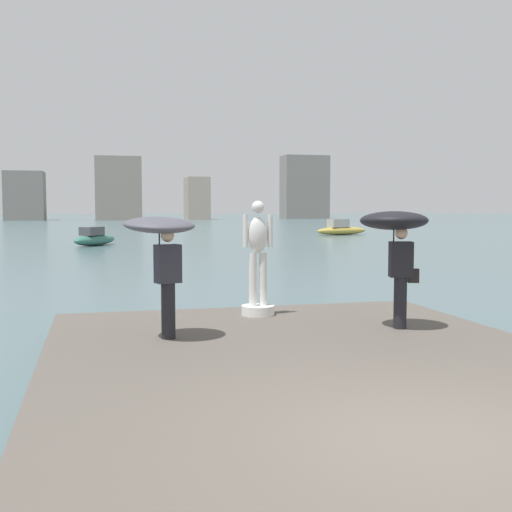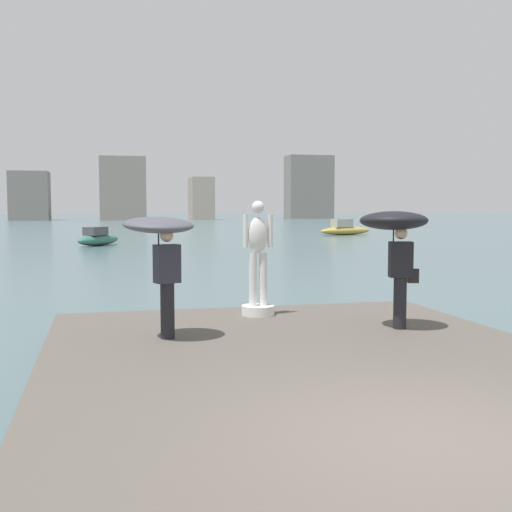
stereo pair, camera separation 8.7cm
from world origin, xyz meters
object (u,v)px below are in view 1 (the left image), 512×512
at_px(statue_white_figure, 258,268).
at_px(boat_rightward, 341,229).
at_px(boat_mid, 94,238).
at_px(onlooker_right, 395,232).
at_px(onlooker_left, 162,240).

xyz_separation_m(statue_white_figure, boat_rightward, (18.30, 41.81, -0.79)).
height_order(boat_mid, boat_rightward, boat_rightward).
height_order(onlooker_right, boat_rightward, onlooker_right).
bearing_deg(onlooker_right, onlooker_left, 179.13).
xyz_separation_m(statue_white_figure, onlooker_left, (-1.99, -1.79, 0.65)).
xyz_separation_m(onlooker_right, boat_mid, (-5.04, 32.38, -1.57)).
height_order(statue_white_figure, boat_rightward, statue_white_figure).
xyz_separation_m(onlooker_right, boat_rightward, (16.37, 43.66, -1.53)).
bearing_deg(onlooker_left, boat_rightward, 65.04).
height_order(statue_white_figure, boat_mid, statue_white_figure).
height_order(onlooker_left, onlooker_right, onlooker_right).
bearing_deg(statue_white_figure, boat_rightward, 66.37).
relative_size(statue_white_figure, onlooker_right, 1.09).
distance_m(onlooker_left, boat_rightward, 48.11).
distance_m(onlooker_right, boat_mid, 32.80).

